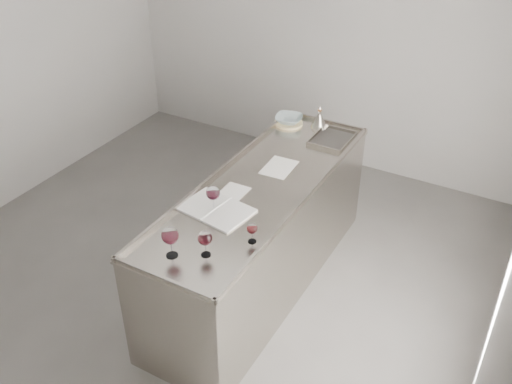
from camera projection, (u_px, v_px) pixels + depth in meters
The scene contains 12 objects.
room_shell at pixel (177, 131), 3.94m from camera, with size 4.54×5.04×2.84m.
counter at pixel (261, 236), 4.46m from camera, with size 0.77×2.42×0.97m.
wine_glass_left at pixel (213, 193), 3.87m from camera, with size 0.10×0.10×0.19m.
wine_glass_middle at pixel (170, 236), 3.45m from camera, with size 0.11×0.11×0.21m.
wine_glass_right at pixel (205, 239), 3.47m from camera, with size 0.09×0.09×0.18m.
wine_glass_small at pixel (252, 229), 3.59m from camera, with size 0.07×0.07×0.14m.
notebook at pixel (216, 209), 3.94m from camera, with size 0.52×0.40×0.02m.
loose_paper_top at pixel (279, 167), 4.42m from camera, with size 0.22×0.31×0.00m, color white.
loose_paper_under at pixel (232, 193), 4.11m from camera, with size 0.18×0.26×0.00m, color silver.
trivet at pixel (289, 123), 5.04m from camera, with size 0.25×0.25×0.02m, color #D6C28A.
ceramic_bowl at pixel (289, 119), 5.02m from camera, with size 0.24×0.24×0.06m, color #93A8AC.
wine_funnel at pixel (319, 120), 4.96m from camera, with size 0.14×0.14×0.21m.
Camera 1 is at (2.21, -2.80, 3.21)m, focal length 40.00 mm.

